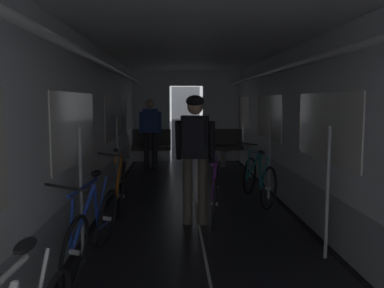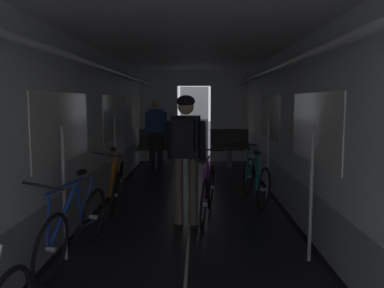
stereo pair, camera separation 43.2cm
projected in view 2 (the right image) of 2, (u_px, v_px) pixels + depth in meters
name	position (u px, v px, depth m)	size (l,w,h in m)	color
train_car_shell	(190.00, 98.00, 5.53)	(3.14, 12.34, 2.57)	black
bench_seat_far_left	(158.00, 144.00, 10.11)	(0.98, 0.51, 0.95)	gray
bench_seat_far_right	(229.00, 144.00, 10.09)	(0.98, 0.51, 0.95)	gray
bicycle_teal	(255.00, 180.00, 6.56)	(0.49, 1.69, 0.96)	black
bicycle_orange	(117.00, 184.00, 6.21)	(0.44, 1.69, 0.96)	black
bicycle_blue	(74.00, 226.00, 4.12)	(0.52, 1.69, 0.96)	black
person_cyclist_aisle	(186.00, 145.00, 5.32)	(0.55, 0.42, 1.73)	brown
bicycle_purple_in_aisle	(208.00, 192.00, 5.66)	(0.44, 1.69, 0.94)	black
person_standing_near_bench	(156.00, 129.00, 9.69)	(0.53, 0.23, 1.69)	#2D2D33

